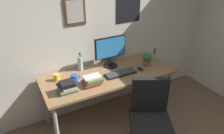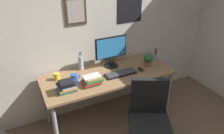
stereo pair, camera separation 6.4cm
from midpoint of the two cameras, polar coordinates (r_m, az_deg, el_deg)
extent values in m
cube|color=silver|center=(2.93, -7.94, 10.65)|extent=(4.40, 0.08, 2.60)
cube|color=#4C3823|center=(2.79, -10.70, 14.52)|extent=(0.28, 0.02, 0.34)
cube|color=beige|center=(2.78, -10.62, 14.48)|extent=(0.22, 0.00, 0.28)
cube|color=black|center=(3.11, 3.89, 16.93)|extent=(0.40, 0.01, 0.56)
cube|color=#936D47|center=(2.83, -1.60, -2.13)|extent=(1.77, 0.71, 0.03)
cylinder|color=#9EA0A5|center=(2.62, -15.36, -16.39)|extent=(0.05, 0.05, 0.73)
cylinder|color=#9EA0A5|center=(3.23, 14.19, -6.78)|extent=(0.05, 0.05, 0.73)
cylinder|color=#9EA0A5|center=(3.08, -18.10, -9.29)|extent=(0.05, 0.05, 0.73)
cylinder|color=#9EA0A5|center=(3.61, 8.10, -2.18)|extent=(0.05, 0.05, 0.73)
cube|color=black|center=(2.51, 9.65, -15.12)|extent=(0.62, 0.62, 0.08)
cube|color=black|center=(2.49, 9.42, -7.51)|extent=(0.40, 0.26, 0.45)
cylinder|color=black|center=(3.02, -1.02, 0.46)|extent=(0.20, 0.20, 0.01)
cube|color=black|center=(2.99, -1.03, 1.61)|extent=(0.05, 0.04, 0.12)
cube|color=black|center=(2.91, -1.11, 5.36)|extent=(0.46, 0.02, 0.30)
cube|color=#338CD8|center=(2.90, -0.94, 5.23)|extent=(0.43, 0.00, 0.27)
cube|color=black|center=(2.81, 1.66, -1.77)|extent=(0.43, 0.15, 0.02)
cube|color=#38383A|center=(2.80, 1.67, -1.54)|extent=(0.41, 0.13, 0.00)
ellipsoid|color=black|center=(2.93, 6.97, -0.45)|extent=(0.06, 0.11, 0.04)
cylinder|color=silver|center=(2.91, -9.18, 1.01)|extent=(0.07, 0.07, 0.20)
cylinder|color=silver|center=(2.86, -9.36, 3.15)|extent=(0.03, 0.03, 0.04)
cylinder|color=#2659B2|center=(2.85, -9.40, 3.61)|extent=(0.03, 0.03, 0.02)
cylinder|color=#2659B2|center=(2.66, -10.89, -3.08)|extent=(0.09, 0.09, 0.10)
torus|color=#2659B2|center=(2.67, -9.77, -2.71)|extent=(0.05, 0.01, 0.05)
cylinder|color=yellow|center=(2.75, -15.44, -2.71)|extent=(0.07, 0.07, 0.09)
torus|color=yellow|center=(2.75, -14.47, -2.39)|extent=(0.05, 0.01, 0.05)
cylinder|color=brown|center=(3.05, 8.79, 1.01)|extent=(0.11, 0.11, 0.07)
sphere|color=#2D6B33|center=(3.01, 8.92, 2.58)|extent=(0.13, 0.13, 0.13)
ellipsoid|color=#287A38|center=(3.01, 8.18, 2.87)|extent=(0.07, 0.08, 0.02)
ellipsoid|color=#287A38|center=(3.05, 9.09, 2.82)|extent=(0.07, 0.08, 0.02)
ellipsoid|color=#287A38|center=(2.97, 8.88, 2.59)|extent=(0.08, 0.07, 0.02)
cylinder|color=#9EA0A5|center=(3.24, 10.68, 2.67)|extent=(0.07, 0.07, 0.09)
cylinder|color=#263FBF|center=(3.21, 10.72, 3.93)|extent=(0.01, 0.01, 0.13)
cylinder|color=red|center=(3.20, 11.04, 3.88)|extent=(0.01, 0.01, 0.13)
cylinder|color=black|center=(3.19, 10.83, 3.84)|extent=(0.01, 0.01, 0.13)
cylinder|color=#9EA0A5|center=(3.21, 10.95, 4.03)|extent=(0.01, 0.03, 0.14)
cylinder|color=#9EA0A5|center=(3.20, 10.72, 3.98)|extent=(0.01, 0.02, 0.14)
cube|color=#26727A|center=(2.52, -12.61, -6.20)|extent=(0.22, 0.15, 0.03)
cube|color=gold|center=(2.49, -12.56, -5.80)|extent=(0.20, 0.14, 0.03)
cube|color=silver|center=(2.48, -12.34, -5.18)|extent=(0.17, 0.13, 0.03)
cube|color=navy|center=(2.46, -12.81, -4.72)|extent=(0.22, 0.14, 0.02)
cube|color=black|center=(2.44, -12.79, -4.29)|extent=(0.16, 0.14, 0.03)
cube|color=#26727A|center=(2.60, -6.35, -4.53)|extent=(0.18, 0.16, 0.02)
cube|color=#B22D28|center=(2.59, -6.24, -4.09)|extent=(0.22, 0.17, 0.03)
cube|color=#33723F|center=(2.58, -5.79, -3.45)|extent=(0.22, 0.15, 0.03)
cube|color=gold|center=(2.57, -5.96, -2.88)|extent=(0.17, 0.15, 0.02)
cube|color=silver|center=(2.55, -6.14, -2.66)|extent=(0.21, 0.12, 0.02)
camera|label=1|loc=(0.03, -90.69, -0.36)|focal=33.83mm
camera|label=2|loc=(0.03, 89.31, 0.36)|focal=33.83mm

